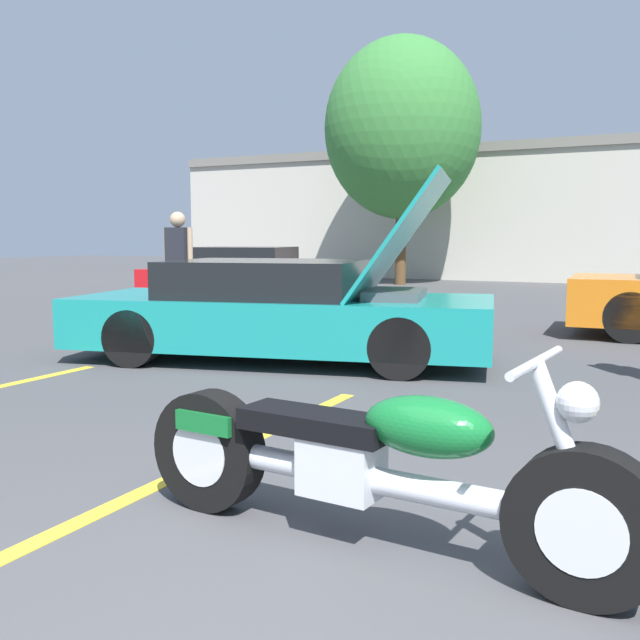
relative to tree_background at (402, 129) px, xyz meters
The scene contains 7 objects.
parking_stripe_middle 18.35m from the tree_background, 74.17° to the right, with size 0.12×5.45×0.01m, color yellow.
far_building 8.17m from the tree_background, 37.67° to the left, with size 32.00×4.20×4.40m.
tree_background is the anchor object (origin of this frame).
motorcycle 18.77m from the tree_background, 70.07° to the right, with size 2.49×0.70×0.94m.
show_car_hood_open 14.03m from the tree_background, 75.30° to the right, with size 5.01×2.90×2.09m.
parked_car_left_row 8.09m from the tree_background, 97.33° to the right, with size 4.84×2.76×1.20m.
spectator_by_show_car 11.94m from the tree_background, 86.65° to the right, with size 0.52×0.23×1.79m.
Camera 1 is at (1.21, -1.70, 1.40)m, focal length 40.00 mm.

